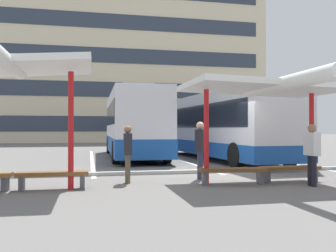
{
  "coord_description": "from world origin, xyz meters",
  "views": [
    {
      "loc": [
        -4.39,
        -11.79,
        1.54
      ],
      "look_at": [
        -1.35,
        2.52,
        1.64
      ],
      "focal_mm": 39.78,
      "sensor_mm": 36.0,
      "label": 1
    }
  ],
  "objects_px": {
    "waiting_shelter_1": "(265,89)",
    "waiting_passenger_3": "(200,146)",
    "bench_2": "(233,172)",
    "waiting_passenger_0": "(128,150)",
    "coach_bus_1": "(220,126)",
    "waiting_passenger_2": "(312,150)",
    "bench_1": "(53,176)",
    "waiting_shelter_0": "(12,69)",
    "bench_3": "(290,170)",
    "coach_bus_0": "(133,125)"
  },
  "relations": [
    {
      "from": "waiting_shelter_0",
      "to": "waiting_passenger_0",
      "type": "height_order",
      "value": "waiting_shelter_0"
    },
    {
      "from": "waiting_passenger_0",
      "to": "waiting_passenger_3",
      "type": "height_order",
      "value": "waiting_passenger_3"
    },
    {
      "from": "coach_bus_1",
      "to": "waiting_shelter_1",
      "type": "distance_m",
      "value": 8.44
    },
    {
      "from": "waiting_shelter_1",
      "to": "waiting_passenger_3",
      "type": "bearing_deg",
      "value": 136.28
    },
    {
      "from": "coach_bus_0",
      "to": "bench_2",
      "type": "bearing_deg",
      "value": -81.37
    },
    {
      "from": "bench_2",
      "to": "waiting_passenger_0",
      "type": "bearing_deg",
      "value": 163.15
    },
    {
      "from": "bench_2",
      "to": "waiting_passenger_0",
      "type": "height_order",
      "value": "waiting_passenger_0"
    },
    {
      "from": "waiting_passenger_0",
      "to": "waiting_shelter_1",
      "type": "bearing_deg",
      "value": -15.02
    },
    {
      "from": "coach_bus_1",
      "to": "waiting_passenger_0",
      "type": "xyz_separation_m",
      "value": [
        -5.38,
        -7.22,
        -0.74
      ]
    },
    {
      "from": "bench_1",
      "to": "waiting_passenger_3",
      "type": "relative_size",
      "value": 1.01
    },
    {
      "from": "waiting_shelter_1",
      "to": "bench_2",
      "type": "xyz_separation_m",
      "value": [
        -0.9,
        0.14,
        -2.3
      ]
    },
    {
      "from": "coach_bus_1",
      "to": "bench_3",
      "type": "xyz_separation_m",
      "value": [
        -0.77,
        -7.95,
        -1.33
      ]
    },
    {
      "from": "waiting_shelter_0",
      "to": "waiting_shelter_1",
      "type": "height_order",
      "value": "waiting_shelter_0"
    },
    {
      "from": "bench_1",
      "to": "bench_2",
      "type": "distance_m",
      "value": 4.78
    },
    {
      "from": "waiting_shelter_0",
      "to": "waiting_passenger_3",
      "type": "bearing_deg",
      "value": 16.24
    },
    {
      "from": "waiting_shelter_1",
      "to": "waiting_passenger_0",
      "type": "bearing_deg",
      "value": 164.98
    },
    {
      "from": "bench_2",
      "to": "waiting_passenger_2",
      "type": "relative_size",
      "value": 1.14
    },
    {
      "from": "waiting_shelter_1",
      "to": "waiting_passenger_3",
      "type": "xyz_separation_m",
      "value": [
        -1.45,
        1.39,
        -1.62
      ]
    },
    {
      "from": "waiting_shelter_0",
      "to": "bench_1",
      "type": "height_order",
      "value": "waiting_shelter_0"
    },
    {
      "from": "waiting_passenger_3",
      "to": "bench_1",
      "type": "bearing_deg",
      "value": -164.96
    },
    {
      "from": "coach_bus_0",
      "to": "bench_2",
      "type": "height_order",
      "value": "coach_bus_0"
    },
    {
      "from": "bench_3",
      "to": "waiting_passenger_0",
      "type": "distance_m",
      "value": 4.7
    },
    {
      "from": "coach_bus_1",
      "to": "waiting_shelter_0",
      "type": "relative_size",
      "value": 2.84
    },
    {
      "from": "coach_bus_0",
      "to": "waiting_shelter_1",
      "type": "bearing_deg",
      "value": -76.69
    },
    {
      "from": "coach_bus_0",
      "to": "waiting_passenger_0",
      "type": "distance_m",
      "value": 9.48
    },
    {
      "from": "waiting_passenger_3",
      "to": "coach_bus_1",
      "type": "bearing_deg",
      "value": 65.39
    },
    {
      "from": "bench_1",
      "to": "bench_3",
      "type": "relative_size",
      "value": 0.99
    },
    {
      "from": "waiting_shelter_0",
      "to": "bench_1",
      "type": "xyz_separation_m",
      "value": [
        0.9,
        0.36,
        -2.62
      ]
    },
    {
      "from": "coach_bus_0",
      "to": "waiting_passenger_2",
      "type": "xyz_separation_m",
      "value": [
        3.49,
        -10.99,
        -0.76
      ]
    },
    {
      "from": "bench_3",
      "to": "bench_2",
      "type": "bearing_deg",
      "value": -176.21
    },
    {
      "from": "waiting_shelter_0",
      "to": "waiting_passenger_0",
      "type": "xyz_separation_m",
      "value": [
        2.87,
        1.1,
        -2.03
      ]
    },
    {
      "from": "coach_bus_1",
      "to": "waiting_passenger_0",
      "type": "height_order",
      "value": "coach_bus_1"
    },
    {
      "from": "waiting_passenger_0",
      "to": "bench_2",
      "type": "bearing_deg",
      "value": -16.85
    },
    {
      "from": "coach_bus_1",
      "to": "bench_3",
      "type": "relative_size",
      "value": 6.57
    },
    {
      "from": "bench_1",
      "to": "bench_2",
      "type": "bearing_deg",
      "value": -1.34
    },
    {
      "from": "bench_3",
      "to": "waiting_passenger_2",
      "type": "relative_size",
      "value": 1.07
    },
    {
      "from": "coach_bus_1",
      "to": "waiting_passenger_3",
      "type": "xyz_separation_m",
      "value": [
        -3.12,
        -6.82,
        -0.65
      ]
    },
    {
      "from": "bench_2",
      "to": "bench_1",
      "type": "bearing_deg",
      "value": 178.66
    },
    {
      "from": "waiting_passenger_2",
      "to": "waiting_passenger_3",
      "type": "bearing_deg",
      "value": 141.02
    },
    {
      "from": "coach_bus_1",
      "to": "waiting_passenger_3",
      "type": "distance_m",
      "value": 7.53
    },
    {
      "from": "waiting_passenger_0",
      "to": "waiting_passenger_3",
      "type": "relative_size",
      "value": 0.93
    },
    {
      "from": "coach_bus_1",
      "to": "waiting_shelter_1",
      "type": "height_order",
      "value": "coach_bus_1"
    },
    {
      "from": "waiting_passenger_2",
      "to": "waiting_passenger_3",
      "type": "distance_m",
      "value": 3.21
    },
    {
      "from": "bench_1",
      "to": "waiting_passenger_0",
      "type": "bearing_deg",
      "value": 20.56
    },
    {
      "from": "waiting_shelter_1",
      "to": "waiting_passenger_2",
      "type": "distance_m",
      "value": 2.07
    },
    {
      "from": "waiting_shelter_1",
      "to": "bench_3",
      "type": "relative_size",
      "value": 2.74
    },
    {
      "from": "waiting_shelter_0",
      "to": "waiting_passenger_0",
      "type": "bearing_deg",
      "value": 20.91
    },
    {
      "from": "coach_bus_0",
      "to": "waiting_passenger_2",
      "type": "height_order",
      "value": "coach_bus_0"
    },
    {
      "from": "bench_1",
      "to": "waiting_shelter_0",
      "type": "bearing_deg",
      "value": -158.33
    },
    {
      "from": "waiting_passenger_2",
      "to": "waiting_passenger_3",
      "type": "relative_size",
      "value": 0.95
    }
  ]
}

